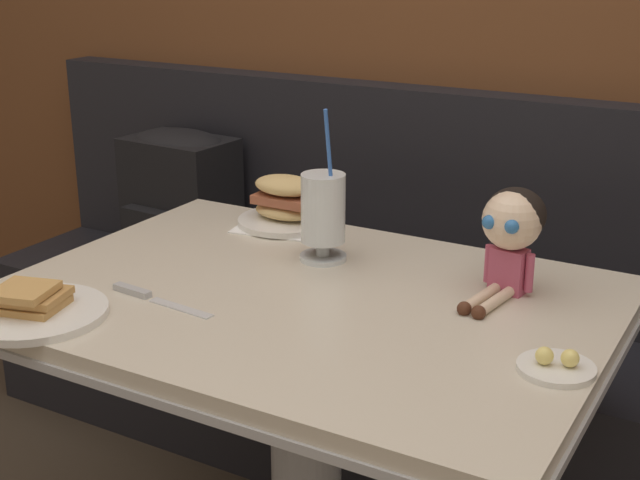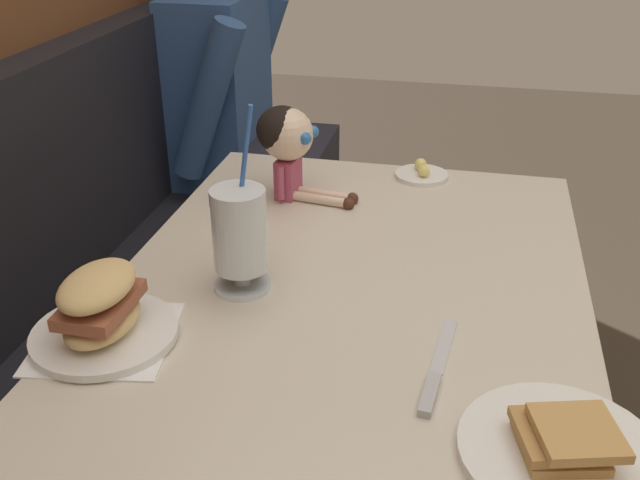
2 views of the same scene
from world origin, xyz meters
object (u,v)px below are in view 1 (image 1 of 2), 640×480
object	(u,v)px
butter_saucer	(556,366)
backpack	(180,198)
sandwich_plate	(286,206)
seated_doll	(512,226)
milkshake_glass	(323,213)
butter_knife	(145,295)
toast_plate	(34,309)

from	to	relation	value
butter_saucer	backpack	bearing A→B (deg)	151.66
sandwich_plate	seated_doll	xyz separation A→B (m)	(0.57, -0.14, 0.08)
milkshake_glass	butter_knife	bearing A→B (deg)	-118.72
sandwich_plate	butter_knife	bearing A→B (deg)	-89.74
toast_plate	sandwich_plate	distance (m)	0.66
butter_knife	toast_plate	bearing A→B (deg)	-124.46
seated_doll	backpack	distance (m)	1.19
butter_saucer	seated_doll	world-z (taller)	seated_doll
sandwich_plate	backpack	bearing A→B (deg)	152.62
sandwich_plate	backpack	xyz separation A→B (m)	(-0.53, 0.27, -0.13)
seated_doll	sandwich_plate	bearing A→B (deg)	166.43
toast_plate	butter_knife	xyz separation A→B (m)	(0.11, 0.16, -0.01)
milkshake_glass	butter_knife	world-z (taller)	milkshake_glass
milkshake_glass	backpack	size ratio (longest dim) A/B	0.78
milkshake_glass	sandwich_plate	xyz separation A→B (m)	(-0.19, 0.16, -0.05)
milkshake_glass	toast_plate	bearing A→B (deg)	-120.65
milkshake_glass	backpack	distance (m)	0.85
toast_plate	backpack	xyz separation A→B (m)	(-0.42, 0.93, -0.10)
milkshake_glass	backpack	xyz separation A→B (m)	(-0.71, 0.43, -0.18)
milkshake_glass	sandwich_plate	bearing A→B (deg)	139.91
toast_plate	milkshake_glass	size ratio (longest dim) A/B	0.79
seated_doll	butter_saucer	bearing A→B (deg)	-58.41
sandwich_plate	seated_doll	size ratio (longest dim) A/B	1.03
butter_saucer	seated_doll	xyz separation A→B (m)	(-0.17, 0.27, 0.12)
toast_plate	butter_knife	bearing A→B (deg)	55.54
toast_plate	sandwich_plate	world-z (taller)	sandwich_plate
milkshake_glass	butter_saucer	xyz separation A→B (m)	(0.55, -0.25, -0.09)
sandwich_plate	butter_saucer	xyz separation A→B (m)	(0.73, -0.41, -0.04)
butter_saucer	seated_doll	bearing A→B (deg)	121.59
sandwich_plate	butter_saucer	world-z (taller)	sandwich_plate
toast_plate	sandwich_plate	xyz separation A→B (m)	(0.11, 0.65, 0.03)
butter_saucer	seated_doll	distance (m)	0.34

